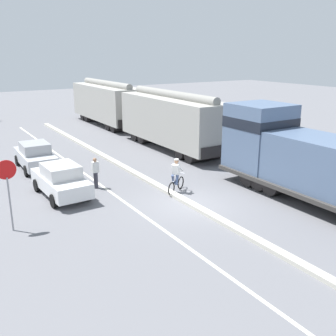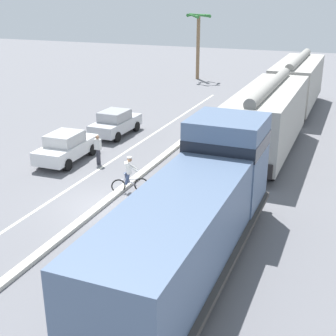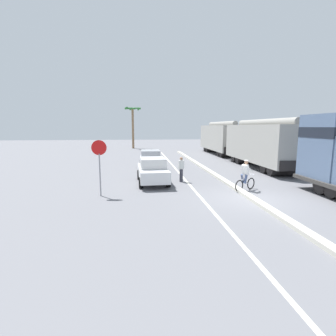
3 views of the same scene
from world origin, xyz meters
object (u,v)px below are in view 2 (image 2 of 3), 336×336
Objects in this scene: parked_car_silver at (115,123)px; pedestrian_by_cars at (98,149)px; locomotive at (196,213)px; palm_tree_near at (198,29)px; cyclist at (129,176)px; parked_car_white at (66,147)px; hopper_car_lead at (268,119)px; hopper_car_middle at (297,83)px.

parked_car_silver is 2.61× the size of pedestrian_by_cars.
locomotive is 1.72× the size of palm_tree_near.
parked_car_white is at bearing 153.67° from cyclist.
palm_tree_near reaches higher than hopper_car_lead.
cyclist is (-4.72, 4.40, -0.98)m from locomotive.
palm_tree_near is (-1.77, 27.13, 4.24)m from parked_car_white.
palm_tree_near is at bearing 102.95° from cyclist.
locomotive is 12.16m from hopper_car_lead.
hopper_car_lead reaches higher than cyclist.
pedestrian_by_cars is (-7.90, -5.08, -1.23)m from hopper_car_lead.
locomotive is at bearing -71.28° from palm_tree_near.
hopper_car_lead is 2.49× the size of parked_car_white.
hopper_car_lead is at bearing 32.73° from pedestrian_by_cars.
hopper_car_middle is at bearing 90.00° from locomotive.
pedestrian_by_cars is at bearing -115.36° from hopper_car_middle.
cyclist is at bearing -57.97° from parked_car_silver.
locomotive is 1.10× the size of hopper_car_lead.
cyclist is (-4.72, -19.36, -1.26)m from hopper_car_middle.
parked_car_silver is (-9.65, 0.12, -1.26)m from hopper_car_lead.
parked_car_white and parked_car_silver have the same top height.
hopper_car_lead is at bearing -62.19° from palm_tree_near.
cyclist reaches higher than parked_car_white.
parked_car_white is 5.63m from cyclist.
hopper_car_middle is at bearing 76.30° from cyclist.
parked_car_silver is (-9.65, -11.48, -1.26)m from hopper_car_middle.
hopper_car_middle is 6.18× the size of cyclist.
palm_tree_near is at bearing 94.94° from parked_car_silver.
hopper_car_lead is 2.51× the size of parked_car_silver.
locomotive is at bearing -42.96° from cyclist.
parked_car_white is at bearing -174.34° from pedestrian_by_cars.
parked_car_white is 1.87m from pedestrian_by_cars.
palm_tree_near reaches higher than parked_car_silver.
cyclist reaches higher than pedestrian_by_cars.
pedestrian_by_cars is (-7.90, -16.68, -1.23)m from hopper_car_middle.
hopper_car_lead is 6.54× the size of pedestrian_by_cars.
locomotive is at bearing -51.83° from parked_car_silver.
parked_car_silver is 0.63× the size of palm_tree_near.
hopper_car_middle reaches higher than pedestrian_by_cars.
locomotive reaches higher than hopper_car_lead.
cyclist is at bearing -40.10° from pedestrian_by_cars.
hopper_car_lead is 11.16m from parked_car_white.
parked_car_silver and pedestrian_by_cars have the same top height.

